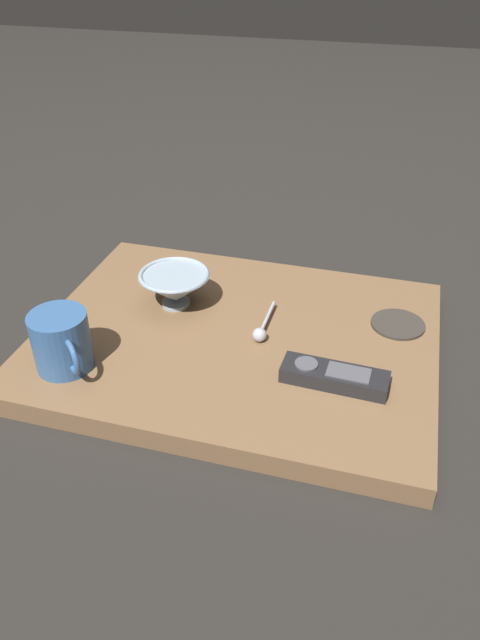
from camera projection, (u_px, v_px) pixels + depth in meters
ground_plane at (236, 350)px, 1.06m from camera, size 6.00×6.00×0.00m
table at (236, 342)px, 1.05m from camera, size 0.52×0.67×0.04m
cereal_bowl at (175, 287)px, 1.09m from camera, size 0.13×0.13×0.07m
coffee_mug at (62, 342)px, 0.94m from camera, size 0.10×0.11×0.10m
teaspoon at (261, 331)px, 1.03m from camera, size 0.12×0.02×0.02m
tv_remote_near at (334, 376)px, 0.93m from camera, size 0.06×0.17×0.03m
drink_coaster at (398, 324)px, 1.06m from camera, size 0.09×0.09×0.01m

